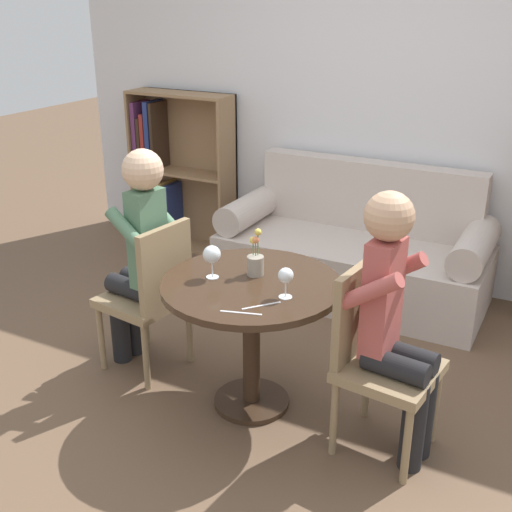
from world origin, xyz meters
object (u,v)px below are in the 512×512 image
(wine_glass_right, at_px, (286,277))
(person_left, at_px, (139,253))
(couch, at_px, (354,253))
(chair_left, at_px, (152,292))
(flower_vase, at_px, (255,261))
(wine_glass_left, at_px, (212,255))
(chair_right, at_px, (376,353))
(person_right, at_px, (396,321))
(bookshelf_left, at_px, (172,176))

(wine_glass_right, bearing_deg, person_left, 171.60)
(couch, relative_size, chair_left, 2.06)
(chair_left, relative_size, person_left, 0.70)
(couch, height_order, flower_vase, flower_vase)
(wine_glass_left, bearing_deg, person_left, 168.65)
(chair_left, height_order, flower_vase, flower_vase)
(couch, bearing_deg, wine_glass_right, -82.17)
(chair_right, height_order, person_right, person_right)
(bookshelf_left, bearing_deg, person_right, -36.46)
(chair_right, bearing_deg, chair_left, 94.20)
(chair_left, height_order, wine_glass_left, chair_left)
(person_right, distance_m, wine_glass_left, 0.95)
(person_left, xyz_separation_m, wine_glass_right, (0.96, -0.14, 0.12))
(wine_glass_left, height_order, flower_vase, flower_vase)
(chair_right, distance_m, person_right, 0.22)
(wine_glass_right, bearing_deg, couch, 97.83)
(wine_glass_left, distance_m, wine_glass_right, 0.42)
(chair_left, distance_m, flower_vase, 0.70)
(wine_glass_left, bearing_deg, chair_right, 2.55)
(couch, height_order, bookshelf_left, bookshelf_left)
(bookshelf_left, height_order, chair_right, bookshelf_left)
(flower_vase, bearing_deg, chair_right, -7.99)
(chair_left, height_order, person_right, person_right)
(bookshelf_left, relative_size, chair_right, 1.44)
(wine_glass_left, height_order, wine_glass_right, wine_glass_left)
(chair_left, relative_size, person_right, 0.71)
(person_left, distance_m, person_right, 1.48)
(person_left, relative_size, wine_glass_right, 8.65)
(flower_vase, bearing_deg, person_right, -8.32)
(chair_left, bearing_deg, person_left, -95.54)
(bookshelf_left, distance_m, chair_right, 3.01)
(couch, xyz_separation_m, person_right, (0.74, -1.57, 0.38))
(bookshelf_left, distance_m, flower_vase, 2.44)
(wine_glass_left, xyz_separation_m, wine_glass_right, (0.42, -0.03, -0.01))
(person_left, xyz_separation_m, wine_glass_left, (0.54, -0.11, 0.13))
(chair_right, xyz_separation_m, wine_glass_right, (-0.43, -0.07, 0.33))
(wine_glass_right, distance_m, flower_vase, 0.30)
(person_right, bearing_deg, wine_glass_right, 102.55)
(bookshelf_left, height_order, wine_glass_left, bookshelf_left)
(person_right, height_order, wine_glass_left, person_right)
(person_right, bearing_deg, chair_left, 93.67)
(chair_left, height_order, chair_right, same)
(couch, height_order, chair_left, couch)
(wine_glass_right, bearing_deg, person_right, 6.14)
(flower_vase, bearing_deg, wine_glass_right, -33.97)
(chair_left, distance_m, wine_glass_left, 0.57)
(flower_vase, bearing_deg, person_left, -177.99)
(wine_glass_right, xyz_separation_m, flower_vase, (-0.25, 0.17, -0.03))
(person_left, bearing_deg, wine_glass_right, 89.44)
(person_left, relative_size, flower_vase, 5.40)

